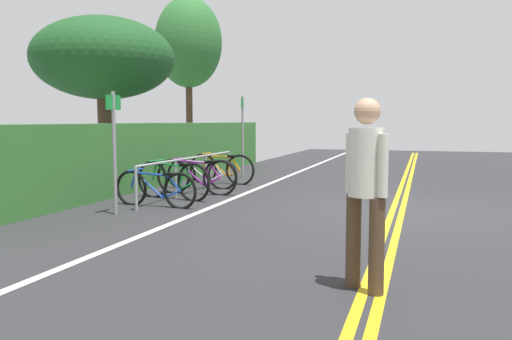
# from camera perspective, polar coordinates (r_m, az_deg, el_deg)

# --- Properties ---
(ground_plane) EXTENTS (38.03, 11.13, 0.05)m
(ground_plane) POSITION_cam_1_polar(r_m,az_deg,el_deg) (9.55, 15.09, -4.32)
(ground_plane) COLOR #2B2B2D
(centre_line_yellow_inner) EXTENTS (34.22, 0.10, 0.00)m
(centre_line_yellow_inner) POSITION_cam_1_polar(r_m,az_deg,el_deg) (9.54, 15.58, -4.17)
(centre_line_yellow_inner) COLOR gold
(centre_line_yellow_inner) RESTS_ON ground_plane
(centre_line_yellow_outer) EXTENTS (34.22, 0.10, 0.00)m
(centre_line_yellow_outer) POSITION_cam_1_polar(r_m,az_deg,el_deg) (9.55, 14.61, -4.14)
(centre_line_yellow_outer) COLOR gold
(centre_line_yellow_outer) RESTS_ON ground_plane
(bike_lane_stripe_white) EXTENTS (34.22, 0.12, 0.00)m
(bike_lane_stripe_white) POSITION_cam_1_polar(r_m,az_deg,el_deg) (10.20, -3.22, -3.38)
(bike_lane_stripe_white) COLOR white
(bike_lane_stripe_white) RESTS_ON ground_plane
(bike_rack) EXTENTS (4.59, 0.05, 0.79)m
(bike_rack) POSITION_cam_1_polar(r_m,az_deg,el_deg) (11.27, -7.00, 0.42)
(bike_rack) COLOR #9EA0A5
(bike_rack) RESTS_ON ground_plane
(bicycle_0) EXTENTS (0.46, 1.71, 0.70)m
(bicycle_0) POSITION_cam_1_polar(r_m,az_deg,el_deg) (9.67, -10.86, -2.01)
(bicycle_0) COLOR black
(bicycle_0) RESTS_ON ground_plane
(bicycle_1) EXTENTS (0.52, 1.76, 0.79)m
(bicycle_1) POSITION_cam_1_polar(r_m,az_deg,el_deg) (10.53, -9.02, -1.13)
(bicycle_1) COLOR black
(bicycle_1) RESTS_ON ground_plane
(bicycle_2) EXTENTS (0.46, 1.85, 0.79)m
(bicycle_2) POSITION_cam_1_polar(r_m,az_deg,el_deg) (11.17, -6.47, -0.72)
(bicycle_2) COLOR black
(bicycle_2) RESTS_ON ground_plane
(bicycle_3) EXTENTS (0.46, 1.70, 0.72)m
(bicycle_3) POSITION_cam_1_polar(r_m,az_deg,el_deg) (12.11, -5.87, -0.42)
(bicycle_3) COLOR black
(bicycle_3) RESTS_ON ground_plane
(bicycle_4) EXTENTS (0.46, 1.78, 0.78)m
(bicycle_4) POSITION_cam_1_polar(r_m,az_deg,el_deg) (12.97, -3.77, 0.12)
(bicycle_4) COLOR black
(bicycle_4) RESTS_ON ground_plane
(pedestrian) EXTENTS (0.34, 0.40, 1.75)m
(pedestrian) POSITION_cam_1_polar(r_m,az_deg,el_deg) (4.83, 11.82, -1.12)
(pedestrian) COLOR #4C3826
(pedestrian) RESTS_ON ground_plane
(sign_post_near) EXTENTS (0.36, 0.06, 2.03)m
(sign_post_near) POSITION_cam_1_polar(r_m,az_deg,el_deg) (8.92, -15.12, 3.13)
(sign_post_near) COLOR gray
(sign_post_near) RESTS_ON ground_plane
(sign_post_far) EXTENTS (0.36, 0.10, 2.23)m
(sign_post_far) POSITION_cam_1_polar(r_m,az_deg,el_deg) (14.43, -1.46, 4.53)
(sign_post_far) COLOR gray
(sign_post_far) RESTS_ON ground_plane
(hedge_backdrop) EXTENTS (13.54, 0.85, 1.49)m
(hedge_backdrop) POSITION_cam_1_polar(r_m,az_deg,el_deg) (13.33, -10.73, 1.81)
(hedge_backdrop) COLOR #387533
(hedge_backdrop) RESTS_ON ground_plane
(tree_mid) EXTENTS (3.33, 3.33, 3.99)m
(tree_mid) POSITION_cam_1_polar(r_m,az_deg,el_deg) (13.22, -16.20, 11.44)
(tree_mid) COLOR #473323
(tree_mid) RESTS_ON ground_plane
(tree_far_right) EXTENTS (2.18, 2.18, 5.55)m
(tree_far_right) POSITION_cam_1_polar(r_m,az_deg,el_deg) (17.74, -7.32, 13.47)
(tree_far_right) COLOR #473323
(tree_far_right) RESTS_ON ground_plane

